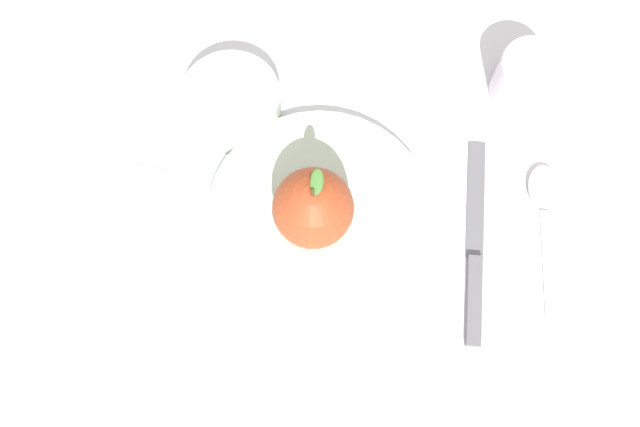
{
  "coord_description": "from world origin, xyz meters",
  "views": [
    {
      "loc": [
        -0.19,
        -0.05,
        0.7
      ],
      "look_at": [
        0.01,
        0.03,
        0.02
      ],
      "focal_mm": 40.13,
      "sensor_mm": 36.0,
      "label": 1
    }
  ],
  "objects_px": {
    "apple": "(313,208)",
    "spoon": "(545,203)",
    "knife": "(475,259)",
    "dinner_plate": "(320,217)",
    "cup": "(528,78)",
    "linen_napkin": "(153,259)",
    "side_bowl": "(231,100)"
  },
  "relations": [
    {
      "from": "apple",
      "to": "spoon",
      "type": "distance_m",
      "value": 0.24
    },
    {
      "from": "spoon",
      "to": "knife",
      "type": "bearing_deg",
      "value": 149.76
    },
    {
      "from": "dinner_plate",
      "to": "knife",
      "type": "bearing_deg",
      "value": -83.21
    },
    {
      "from": "apple",
      "to": "spoon",
      "type": "relative_size",
      "value": 0.56
    },
    {
      "from": "cup",
      "to": "knife",
      "type": "distance_m",
      "value": 0.2
    },
    {
      "from": "spoon",
      "to": "linen_napkin",
      "type": "xyz_separation_m",
      "value": [
        -0.2,
        0.35,
        -0.0
      ]
    },
    {
      "from": "linen_napkin",
      "to": "spoon",
      "type": "bearing_deg",
      "value": -59.55
    },
    {
      "from": "cup",
      "to": "spoon",
      "type": "bearing_deg",
      "value": -151.67
    },
    {
      "from": "knife",
      "to": "linen_napkin",
      "type": "distance_m",
      "value": 0.32
    },
    {
      "from": "dinner_plate",
      "to": "spoon",
      "type": "xyz_separation_m",
      "value": [
        0.1,
        -0.21,
        -0.0
      ]
    },
    {
      "from": "apple",
      "to": "side_bowl",
      "type": "relative_size",
      "value": 0.88
    },
    {
      "from": "dinner_plate",
      "to": "apple",
      "type": "height_order",
      "value": "apple"
    },
    {
      "from": "dinner_plate",
      "to": "apple",
      "type": "distance_m",
      "value": 0.05
    },
    {
      "from": "dinner_plate",
      "to": "side_bowl",
      "type": "xyz_separation_m",
      "value": [
        0.08,
        0.13,
        0.01
      ]
    },
    {
      "from": "knife",
      "to": "linen_napkin",
      "type": "relative_size",
      "value": 1.11
    },
    {
      "from": "apple",
      "to": "linen_napkin",
      "type": "bearing_deg",
      "value": 125.09
    },
    {
      "from": "side_bowl",
      "to": "spoon",
      "type": "relative_size",
      "value": 0.64
    },
    {
      "from": "spoon",
      "to": "linen_napkin",
      "type": "distance_m",
      "value": 0.4
    },
    {
      "from": "apple",
      "to": "knife",
      "type": "bearing_deg",
      "value": -80.77
    },
    {
      "from": "dinner_plate",
      "to": "cup",
      "type": "distance_m",
      "value": 0.26
    },
    {
      "from": "dinner_plate",
      "to": "knife",
      "type": "height_order",
      "value": "dinner_plate"
    },
    {
      "from": "side_bowl",
      "to": "linen_napkin",
      "type": "height_order",
      "value": "side_bowl"
    },
    {
      "from": "apple",
      "to": "spoon",
      "type": "bearing_deg",
      "value": -62.77
    },
    {
      "from": "knife",
      "to": "spoon",
      "type": "height_order",
      "value": "spoon"
    },
    {
      "from": "dinner_plate",
      "to": "linen_napkin",
      "type": "xyz_separation_m",
      "value": [
        -0.1,
        0.14,
        -0.01
      ]
    },
    {
      "from": "knife",
      "to": "linen_napkin",
      "type": "height_order",
      "value": "knife"
    },
    {
      "from": "cup",
      "to": "linen_napkin",
      "type": "relative_size",
      "value": 0.36
    },
    {
      "from": "spoon",
      "to": "linen_napkin",
      "type": "height_order",
      "value": "spoon"
    },
    {
      "from": "apple",
      "to": "spoon",
      "type": "height_order",
      "value": "apple"
    },
    {
      "from": "side_bowl",
      "to": "knife",
      "type": "distance_m",
      "value": 0.3
    },
    {
      "from": "dinner_plate",
      "to": "apple",
      "type": "bearing_deg",
      "value": 152.1
    },
    {
      "from": "linen_napkin",
      "to": "knife",
      "type": "bearing_deg",
      "value": -67.85
    }
  ]
}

